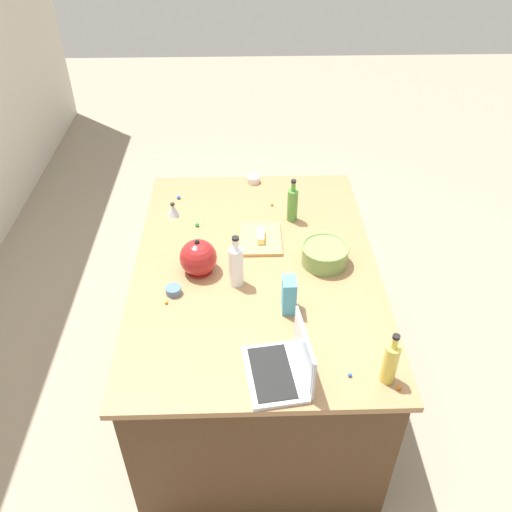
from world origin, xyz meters
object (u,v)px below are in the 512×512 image
Objects in this scene: bottle_oil at (390,362)px; bottle_olive at (292,204)px; ramekin_small at (174,290)px; cutting_board at (261,239)px; butter_stick_left at (261,236)px; laptop at (284,366)px; kitchen_timer at (173,210)px; mixing_bowl_large at (325,254)px; ramekin_medium at (253,179)px; kettle at (198,258)px; candy_bag at (289,295)px; bottle_vinegar at (236,265)px.

bottle_oil is 1.15m from bottle_olive.
cutting_board is at bearing -46.05° from ramekin_small.
bottle_olive is 0.28m from butter_stick_left.
laptop is 1.26m from kitchen_timer.
butter_stick_left is at bearing -118.65° from kitchen_timer.
ramekin_small reaches higher than cutting_board.
bottle_oil reaches higher than laptop.
mixing_bowl_large is 0.37m from cutting_board.
mixing_bowl_large is at bearing -157.32° from ramekin_medium.
kettle reaches higher than butter_stick_left.
candy_bag reaches higher than kitchen_timer.
candy_bag is (-0.28, -0.41, 0.01)m from kettle.
kettle is at bearing 93.78° from mixing_bowl_large.
bottle_oil is at bearing -165.91° from bottle_olive.
ramekin_small is (0.52, 0.88, -0.08)m from bottle_oil.
ramekin_small is (-0.59, 0.60, -0.08)m from bottle_olive.
cutting_board is 1.68× the size of candy_bag.
bottle_olive is at bearing -30.13° from bottle_vinegar.
cutting_board is at bearing -177.66° from ramekin_medium.
laptop reaches higher than kitchen_timer.
bottle_olive reaches higher than ramekin_medium.
bottle_oil is at bearing -153.36° from butter_stick_left.
bottle_vinegar is at bearing -149.06° from kitchen_timer.
laptop reaches higher than kettle.
bottle_vinegar is at bearing 159.65° from cutting_board.
candy_bag reaches higher than ramekin_small.
bottle_vinegar is 3.40× the size of ramekin_medium.
ramekin_small is at bearing 133.95° from cutting_board.
ramekin_medium is at bearing -52.68° from kitchen_timer.
candy_bag reaches higher than mixing_bowl_large.
candy_bag reaches higher than ramekin_medium.
ramekin_medium is at bearing 2.29° from butter_stick_left.
bottle_vinegar is 2.45× the size of butter_stick_left.
mixing_bowl_large is 0.36m from butter_stick_left.
bottle_olive reaches higher than mixing_bowl_large.
butter_stick_left is 1.43× the size of kitchen_timer.
bottle_oil is (-0.04, -0.40, 0.05)m from laptop.
ramekin_small is (-0.40, 0.42, 0.01)m from cutting_board.
candy_bag is at bearing -124.24° from kettle.
mixing_bowl_large is 0.62m from kettle.
mixing_bowl_large is at bearing -119.75° from kitchen_timer.
bottle_oil reaches higher than mixing_bowl_large.
bottle_vinegar is at bearing 173.80° from ramekin_medium.
candy_bag is at bearing -142.91° from kitchen_timer.
butter_stick_left is at bearing -177.71° from ramekin_medium.
mixing_bowl_large is (0.69, -0.25, 0.01)m from laptop.
mixing_bowl_large is 0.87× the size of bottle_vinegar.
mixing_bowl_large is 0.95× the size of bottle_olive.
ramekin_small is (-0.20, 0.73, -0.04)m from mixing_bowl_large.
kettle is 2.69× the size of ramekin_medium.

